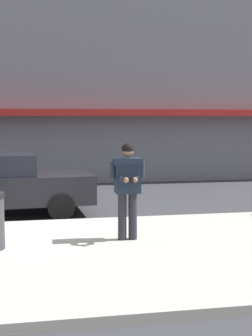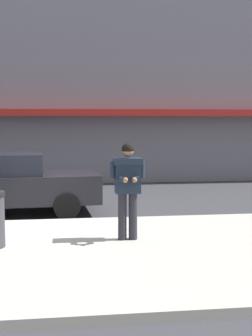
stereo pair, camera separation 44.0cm
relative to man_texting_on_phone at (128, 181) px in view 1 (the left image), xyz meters
name	(u,v)px [view 1 (the left image)]	position (x,y,z in m)	size (l,w,h in m)	color
ground_plane	(38,224)	(-1.67, 2.19, -1.25)	(80.00, 80.00, 0.00)	#333338
sidewalk	(96,255)	(-0.67, -0.66, -1.18)	(32.00, 5.30, 0.14)	#A8A399
curb_paint_line	(81,222)	(-0.67, 2.24, -1.25)	(28.00, 0.12, 0.01)	silver
man_texting_on_phone	(128,181)	(0.00, 0.00, 0.00)	(0.65, 0.58, 1.81)	#23232B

